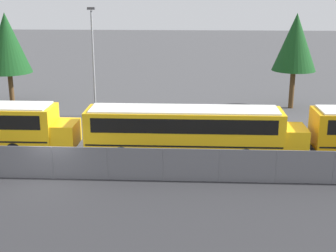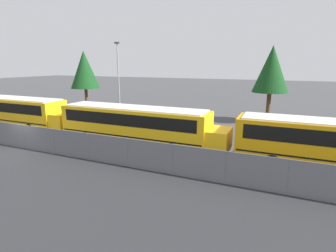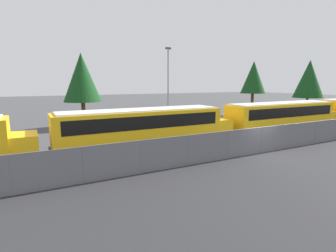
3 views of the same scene
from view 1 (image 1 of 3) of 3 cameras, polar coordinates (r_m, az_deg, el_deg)
name	(u,v)px [view 1 (image 1 of 3)]	position (r m, az deg, el deg)	size (l,w,h in m)	color
ground_plane	(54,178)	(27.02, -13.76, -6.24)	(200.00, 200.00, 0.00)	#424244
road_strip	(15,232)	(21.89, -18.19, -12.16)	(132.00, 12.00, 0.01)	#2B2B2D
fence	(53,162)	(26.67, -13.90, -4.33)	(98.07, 0.07, 1.89)	#9EA0A5
school_bus_3	(189,128)	(29.22, 2.53, -0.22)	(13.78, 2.63, 3.09)	yellow
light_pole	(93,58)	(38.53, -9.10, 8.13)	(0.60, 0.24, 8.82)	gray
tree_2	(295,43)	(42.15, 15.26, 9.79)	(3.76, 3.76, 8.26)	#51381E
tree_3	(7,43)	(44.93, -19.05, 9.52)	(4.13, 4.13, 8.23)	#51381E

